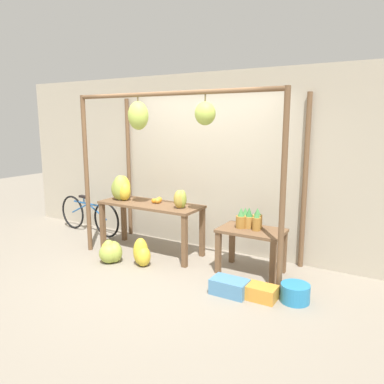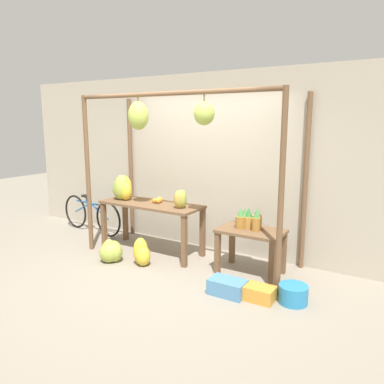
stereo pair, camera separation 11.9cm
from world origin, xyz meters
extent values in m
plane|color=gray|center=(0.00, 0.00, 0.00)|extent=(20.00, 20.00, 0.00)
cube|color=#B2A893|center=(0.00, 1.38, 1.40)|extent=(8.00, 0.08, 2.80)
cylinder|color=brown|center=(-1.57, 0.27, 1.22)|extent=(0.07, 0.07, 2.44)
cylinder|color=brown|center=(1.57, 0.27, 1.22)|extent=(0.07, 0.07, 2.44)
cylinder|color=brown|center=(-1.57, 1.29, 1.22)|extent=(0.07, 0.07, 2.44)
cylinder|color=brown|center=(1.57, 1.29, 1.22)|extent=(0.07, 0.07, 2.44)
cylinder|color=brown|center=(0.00, 0.27, 2.41)|extent=(3.13, 0.06, 0.06)
cylinder|color=brown|center=(-0.51, 0.27, 2.35)|extent=(0.02, 0.02, 0.05)
ellipsoid|color=#9EB247|center=(-0.51, 0.27, 2.13)|extent=(0.29, 0.27, 0.39)
cylinder|color=brown|center=(0.54, 0.27, 2.34)|extent=(0.02, 0.02, 0.08)
ellipsoid|color=#9EB247|center=(0.54, 0.27, 2.15)|extent=(0.27, 0.24, 0.29)
cube|color=brown|center=(-0.64, 0.68, 0.78)|extent=(1.66, 0.62, 0.04)
cube|color=brown|center=(-1.42, 0.42, 0.38)|extent=(0.07, 0.07, 0.76)
cube|color=brown|center=(0.14, 0.42, 0.38)|extent=(0.07, 0.07, 0.76)
cube|color=brown|center=(-1.42, 0.94, 0.38)|extent=(0.07, 0.07, 0.76)
cube|color=brown|center=(0.14, 0.94, 0.38)|extent=(0.07, 0.07, 0.76)
cube|color=brown|center=(1.03, 0.71, 0.60)|extent=(0.87, 0.56, 0.04)
cube|color=brown|center=(0.65, 0.48, 0.29)|extent=(0.07, 0.07, 0.58)
cube|color=brown|center=(1.42, 0.48, 0.29)|extent=(0.07, 0.07, 0.58)
cube|color=brown|center=(0.65, 0.94, 0.29)|extent=(0.07, 0.07, 0.58)
cube|color=brown|center=(1.42, 0.94, 0.29)|extent=(0.07, 0.07, 0.58)
ellipsoid|color=gold|center=(-1.12, 0.63, 0.95)|extent=(0.27, 0.26, 0.30)
ellipsoid|color=gold|center=(-1.21, 0.71, 0.99)|extent=(0.32, 0.32, 0.39)
ellipsoid|color=#9EB247|center=(-1.23, 0.63, 0.97)|extent=(0.29, 0.26, 0.35)
ellipsoid|color=#9EB247|center=(-1.19, 0.62, 1.00)|extent=(0.31, 0.31, 0.40)
sphere|color=orange|center=(-0.56, 0.80, 0.84)|extent=(0.09, 0.09, 0.09)
sphere|color=orange|center=(-0.59, 0.71, 0.84)|extent=(0.08, 0.08, 0.08)
sphere|color=orange|center=(-0.53, 0.71, 0.85)|extent=(0.09, 0.09, 0.09)
sphere|color=orange|center=(-0.53, 0.74, 0.84)|extent=(0.07, 0.07, 0.07)
sphere|color=orange|center=(-0.60, 0.71, 0.83)|extent=(0.07, 0.07, 0.07)
cylinder|color=#A3702D|center=(1.10, 0.69, 0.71)|extent=(0.11, 0.11, 0.18)
cone|color=#428442|center=(1.10, 0.69, 0.85)|extent=(0.08, 0.08, 0.11)
cylinder|color=#B27F38|center=(1.07, 0.80, 0.71)|extent=(0.13, 0.13, 0.18)
cone|color=#428442|center=(1.07, 0.80, 0.85)|extent=(0.09, 0.09, 0.09)
cylinder|color=#A3702D|center=(0.88, 0.85, 0.70)|extent=(0.13, 0.13, 0.16)
cone|color=#428442|center=(0.88, 0.85, 0.82)|extent=(0.09, 0.09, 0.10)
cylinder|color=#B27F38|center=(0.97, 0.76, 0.70)|extent=(0.14, 0.14, 0.16)
cone|color=#337538|center=(0.97, 0.76, 0.84)|extent=(0.10, 0.10, 0.12)
cylinder|color=#A3702D|center=(0.88, 0.70, 0.70)|extent=(0.14, 0.14, 0.17)
cone|color=#428442|center=(0.88, 0.70, 0.84)|extent=(0.10, 0.10, 0.12)
ellipsoid|color=#9EB247|center=(-0.85, 0.05, 0.15)|extent=(0.34, 0.33, 0.30)
ellipsoid|color=#9EB247|center=(-0.90, 0.08, 0.15)|extent=(0.32, 0.31, 0.31)
ellipsoid|color=yellow|center=(-0.97, 0.07, 0.15)|extent=(0.31, 0.33, 0.31)
ellipsoid|color=#9EB247|center=(-0.92, 0.01, 0.17)|extent=(0.24, 0.25, 0.34)
ellipsoid|color=#9EB247|center=(-0.90, -0.01, 0.14)|extent=(0.37, 0.36, 0.29)
ellipsoid|color=gold|center=(-0.39, 0.15, 0.15)|extent=(0.32, 0.32, 0.29)
ellipsoid|color=gold|center=(-0.44, 0.16, 0.20)|extent=(0.29, 0.28, 0.41)
cube|color=#4C84B2|center=(1.06, -0.04, 0.09)|extent=(0.44, 0.27, 0.19)
cylinder|color=teal|center=(1.79, 0.17, 0.11)|extent=(0.33, 0.33, 0.21)
torus|color=black|center=(-2.76, 1.00, 0.32)|extent=(0.65, 0.10, 0.65)
torus|color=black|center=(-1.79, 0.90, 0.32)|extent=(0.65, 0.10, 0.65)
cylinder|color=#235B9E|center=(-2.28, 0.95, 0.55)|extent=(0.82, 0.12, 0.03)
cylinder|color=#235B9E|center=(-2.52, 0.97, 0.44)|extent=(0.50, 0.08, 0.25)
cylinder|color=#235B9E|center=(-2.04, 0.92, 0.44)|extent=(0.50, 0.08, 0.25)
cylinder|color=#235B9E|center=(-2.40, 0.96, 0.60)|extent=(0.02, 0.02, 0.10)
cube|color=black|center=(-2.40, 0.96, 0.67)|extent=(0.21, 0.10, 0.04)
cylinder|color=#235B9E|center=(-1.89, 0.91, 0.60)|extent=(0.02, 0.02, 0.10)
ellipsoid|color=#93A33D|center=(-0.03, 0.65, 0.93)|extent=(0.19, 0.19, 0.27)
ellipsoid|color=#B2993D|center=(-0.07, 0.62, 0.94)|extent=(0.20, 0.21, 0.27)
ellipsoid|color=#B2993D|center=(-0.07, 0.62, 0.92)|extent=(0.17, 0.14, 0.25)
cube|color=orange|center=(1.42, 0.03, 0.08)|extent=(0.40, 0.25, 0.17)
camera|label=1|loc=(2.80, -3.90, 2.06)|focal=35.00mm
camera|label=2|loc=(2.90, -3.84, 2.06)|focal=35.00mm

